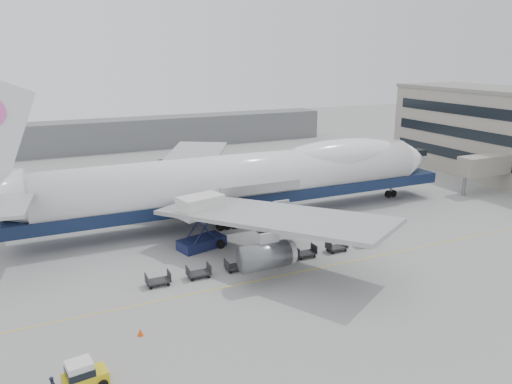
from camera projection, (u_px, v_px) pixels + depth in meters
name	position (u px, v px, depth m)	size (l,w,h in m)	color
ground	(285.00, 249.00, 56.65)	(260.00, 260.00, 0.00)	gray
apron_line	(312.00, 269.00, 51.41)	(60.00, 0.15, 0.01)	gold
hangar	(100.00, 136.00, 112.77)	(110.00, 8.00, 7.00)	slate
airliner	(247.00, 178.00, 65.88)	(67.00, 55.30, 19.98)	white
catering_truck	(201.00, 219.00, 56.26)	(5.82, 4.64, 6.17)	#19204B
baggage_tug	(83.00, 376.00, 32.92)	(2.99, 1.87, 2.06)	gold
traffic_cone	(140.00, 332.00, 39.29)	(0.43, 0.43, 0.64)	#DA4C0B
dolly_0	(158.00, 280.00, 47.75)	(2.30, 1.35, 1.30)	#2D2D30
dolly_1	(199.00, 273.00, 49.41)	(2.30, 1.35, 1.30)	#2D2D30
dolly_2	(236.00, 265.00, 51.07)	(2.30, 1.35, 1.30)	#2D2D30
dolly_3	(272.00, 259.00, 52.73)	(2.30, 1.35, 1.30)	#2D2D30
dolly_4	(305.00, 253.00, 54.39)	(2.30, 1.35, 1.30)	#2D2D30
dolly_5	(337.00, 247.00, 56.05)	(2.30, 1.35, 1.30)	#2D2D30
dolly_6	(366.00, 241.00, 57.70)	(2.30, 1.35, 1.30)	#2D2D30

